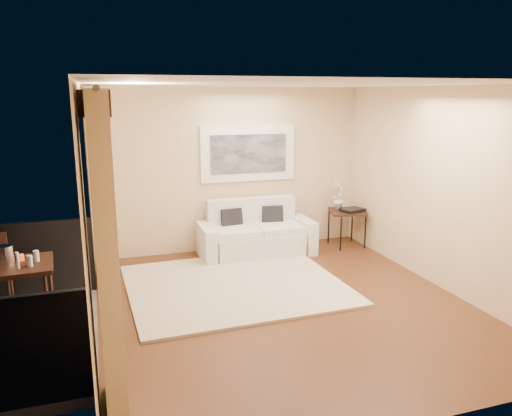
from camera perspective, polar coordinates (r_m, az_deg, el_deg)
name	(u,v)px	position (r m, az deg, el deg)	size (l,w,h in m)	color
floor	(284,305)	(6.41, 3.25, -10.97)	(5.00, 5.00, 0.00)	#573019
room_shell	(92,101)	(5.45, -18.21, 11.52)	(5.00, 6.40, 5.00)	white
curtains	(102,214)	(5.59, -17.15, -0.66)	(0.16, 4.80, 2.64)	tan
artwork	(248,154)	(8.34, -0.87, 6.24)	(1.62, 0.07, 0.92)	white
rug	(235,285)	(6.97, -2.42, -8.75)	(2.87, 2.50, 0.04)	beige
sofa	(255,235)	(8.24, -0.07, -3.10)	(1.86, 0.82, 0.89)	silver
side_table	(347,214)	(8.73, 10.39, -0.65)	(0.72, 0.72, 0.63)	black
tray	(353,210)	(8.67, 10.97, -0.21)	(0.38, 0.28, 0.05)	black
orchid	(339,194)	(8.73, 9.43, 1.55)	(0.28, 0.19, 0.53)	white
bistro_table	(19,271)	(5.96, -25.50, -6.54)	(0.74, 0.74, 0.82)	black
ice_bucket	(5,255)	(5.97, -26.80, -4.80)	(0.18, 0.18, 0.20)	white
candle	(21,258)	(6.03, -25.23, -5.14)	(0.06, 0.06, 0.07)	red
vase	(17,260)	(5.75, -25.62, -5.43)	(0.04, 0.04, 0.18)	white
glass_a	(30,261)	(5.78, -24.45, -5.54)	(0.06, 0.06, 0.12)	white
glass_b	(36,256)	(5.93, -23.82, -5.03)	(0.06, 0.06, 0.12)	white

